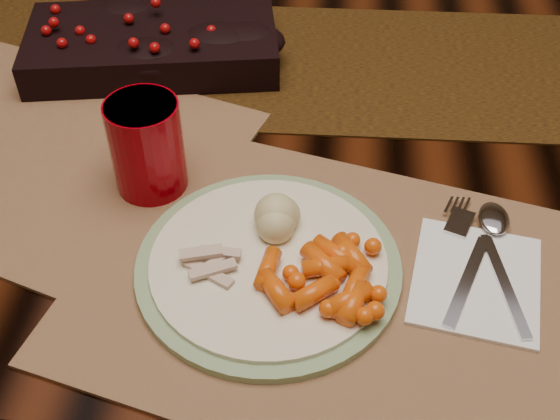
# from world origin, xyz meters

# --- Properties ---
(floor) EXTENTS (5.00, 5.00, 0.00)m
(floor) POSITION_xyz_m (0.00, 0.00, 0.00)
(floor) COLOR black
(floor) RESTS_ON ground
(dining_table) EXTENTS (1.80, 1.00, 0.75)m
(dining_table) POSITION_xyz_m (0.00, 0.00, 0.38)
(dining_table) COLOR black
(dining_table) RESTS_ON floor
(table_runner) EXTENTS (1.53, 0.36, 0.00)m
(table_runner) POSITION_xyz_m (-0.05, 0.06, 0.75)
(table_runner) COLOR #543310
(table_runner) RESTS_ON dining_table
(centerpiece) EXTENTS (0.36, 0.23, 0.07)m
(centerpiece) POSITION_xyz_m (-0.24, 0.05, 0.79)
(centerpiece) COLOR black
(centerpiece) RESTS_ON table_runner
(placemat_main) EXTENTS (0.57, 0.48, 0.00)m
(placemat_main) POSITION_xyz_m (0.02, -0.33, 0.75)
(placemat_main) COLOR olive
(placemat_main) RESTS_ON dining_table
(placemat_second) EXTENTS (0.57, 0.49, 0.00)m
(placemat_second) POSITION_xyz_m (-0.35, -0.15, 0.75)
(placemat_second) COLOR #9C634C
(placemat_second) RESTS_ON dining_table
(dinner_plate) EXTENTS (0.29, 0.29, 0.01)m
(dinner_plate) POSITION_xyz_m (-0.04, -0.32, 0.76)
(dinner_plate) COLOR white
(dinner_plate) RESTS_ON placemat_main
(baby_carrots) EXTENTS (0.11, 0.09, 0.02)m
(baby_carrots) POSITION_xyz_m (0.00, -0.34, 0.78)
(baby_carrots) COLOR #E7520A
(baby_carrots) RESTS_ON dinner_plate
(mashed_potatoes) EXTENTS (0.10, 0.09, 0.04)m
(mashed_potatoes) POSITION_xyz_m (-0.03, -0.27, 0.79)
(mashed_potatoes) COLOR tan
(mashed_potatoes) RESTS_ON dinner_plate
(turkey_shreds) EXTENTS (0.08, 0.07, 0.01)m
(turkey_shreds) POSITION_xyz_m (-0.10, -0.33, 0.78)
(turkey_shreds) COLOR #AD988A
(turkey_shreds) RESTS_ON dinner_plate
(napkin) EXTENTS (0.14, 0.16, 0.00)m
(napkin) POSITION_xyz_m (0.16, -0.32, 0.76)
(napkin) COLOR white
(napkin) RESTS_ON placemat_main
(fork) EXTENTS (0.08, 0.16, 0.00)m
(fork) POSITION_xyz_m (0.15, -0.30, 0.76)
(fork) COLOR #AFB1D2
(fork) RESTS_ON napkin
(spoon) EXTENTS (0.06, 0.17, 0.00)m
(spoon) POSITION_xyz_m (0.19, -0.29, 0.76)
(spoon) COLOR silver
(spoon) RESTS_ON napkin
(red_cup) EXTENTS (0.10, 0.10, 0.11)m
(red_cup) POSITION_xyz_m (-0.19, -0.20, 0.81)
(red_cup) COLOR #8C000A
(red_cup) RESTS_ON placemat_main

